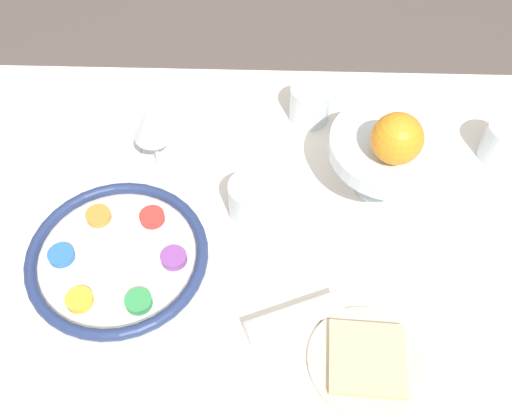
{
  "coord_description": "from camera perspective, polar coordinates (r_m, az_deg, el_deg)",
  "views": [
    {
      "loc": [
        -0.01,
        -0.55,
        1.61
      ],
      "look_at": [
        -0.02,
        0.05,
        0.78
      ],
      "focal_mm": 42.0,
      "sensor_mm": 36.0,
      "label": 1
    }
  ],
  "objects": [
    {
      "name": "dining_table",
      "position": [
        1.35,
        0.96,
        -12.16
      ],
      "size": [
        1.19,
        0.9,
        0.74
      ],
      "color": "silver",
      "rests_on": "ground_plane"
    },
    {
      "name": "cup_mid",
      "position": [
        1.04,
        -0.45,
        0.79
      ],
      "size": [
        0.08,
        0.08,
        0.08
      ],
      "color": "silver",
      "rests_on": "dining_table"
    },
    {
      "name": "cup_far",
      "position": [
        1.2,
        5.14,
        9.92
      ],
      "size": [
        0.08,
        0.08,
        0.08
      ],
      "color": "silver",
      "rests_on": "dining_table"
    },
    {
      "name": "fork_left",
      "position": [
        1.18,
        -11.38,
        5.37
      ],
      "size": [
        0.04,
        0.17,
        0.01
      ],
      "color": "silver",
      "rests_on": "dining_table"
    },
    {
      "name": "bread_plate",
      "position": [
        0.94,
        10.48,
        -14.06
      ],
      "size": [
        0.18,
        0.18,
        0.02
      ],
      "color": "beige",
      "rests_on": "dining_table"
    },
    {
      "name": "wine_glass",
      "position": [
        1.08,
        -9.95,
        7.8
      ],
      "size": [
        0.07,
        0.07,
        0.14
      ],
      "color": "silver",
      "rests_on": "dining_table"
    },
    {
      "name": "orange_fruit",
      "position": [
        0.99,
        13.3,
        6.45
      ],
      "size": [
        0.09,
        0.09,
        0.09
      ],
      "color": "orange",
      "rests_on": "fruit_stand"
    },
    {
      "name": "fruit_stand",
      "position": [
        1.06,
        12.64,
        5.43
      ],
      "size": [
        0.21,
        0.21,
        0.12
      ],
      "color": "silver",
      "rests_on": "dining_table"
    },
    {
      "name": "fork_right",
      "position": [
        1.17,
        -9.94,
        5.37
      ],
      "size": [
        0.03,
        0.17,
        0.01
      ],
      "color": "silver",
      "rests_on": "dining_table"
    },
    {
      "name": "seder_plate",
      "position": [
        1.02,
        -13.03,
        -4.59
      ],
      "size": [
        0.3,
        0.3,
        0.03
      ],
      "color": "silver",
      "rests_on": "dining_table"
    },
    {
      "name": "napkin_roll",
      "position": [
        0.94,
        3.61,
        -10.31
      ],
      "size": [
        0.16,
        0.09,
        0.04
      ],
      "color": "white",
      "rests_on": "dining_table"
    },
    {
      "name": "ground_plane",
      "position": [
        1.7,
        0.79,
        -17.19
      ],
      "size": [
        8.0,
        8.0,
        0.0
      ],
      "primitive_type": "plane",
      "color": "#564C47"
    },
    {
      "name": "cup_near",
      "position": [
        1.21,
        22.55,
        5.87
      ],
      "size": [
        0.08,
        0.08,
        0.08
      ],
      "color": "silver",
      "rests_on": "dining_table"
    }
  ]
}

